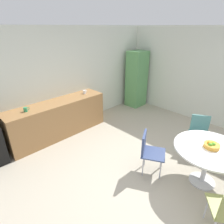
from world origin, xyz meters
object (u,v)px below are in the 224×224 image
fruit_bowl (212,145)px  chair_navy (148,149)px  mug_white (85,92)px  round_table (209,154)px  locker_cabinet (137,79)px  mug_green (26,109)px  chair_teal (200,130)px

fruit_bowl → chair_navy: bearing=119.6°
mug_white → round_table: bearing=-88.5°
locker_cabinet → mug_green: size_ratio=14.41×
chair_navy → fruit_bowl: 1.04m
mug_white → chair_navy: bearing=-99.3°
round_table → chair_navy: (-0.48, 0.88, -0.09)m
round_table → locker_cabinet: bearing=57.4°
chair_navy → mug_white: bearing=80.7°
chair_teal → mug_white: bearing=108.9°
chair_teal → chair_navy: bearing=164.2°
locker_cabinet → fruit_bowl: bearing=-122.3°
fruit_bowl → mug_white: (-0.10, 3.29, 0.16)m
round_table → chair_teal: chair_teal is taller
mug_white → mug_green: (-1.61, -0.05, 0.00)m
round_table → fruit_bowl: size_ratio=4.71×
chair_navy → fruit_bowl: bearing=-60.4°
round_table → mug_white: mug_white is taller
mug_white → locker_cabinet: bearing=-3.3°
fruit_bowl → round_table: bearing=167.3°
round_table → mug_green: bearing=117.7°
mug_white → mug_green: bearing=-178.2°
chair_teal → mug_green: mug_green is taller
round_table → mug_white: 3.31m
mug_green → chair_navy: bearing=-62.7°
chair_navy → locker_cabinet: bearing=42.4°
round_table → fruit_bowl: (0.02, -0.00, 0.17)m
chair_teal → mug_green: 3.79m
locker_cabinet → chair_teal: (-1.15, -2.68, -0.41)m
chair_navy → mug_green: size_ratio=6.43×
locker_cabinet → round_table: 3.77m
round_table → mug_green: mug_green is taller
round_table → chair_navy: bearing=119.0°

